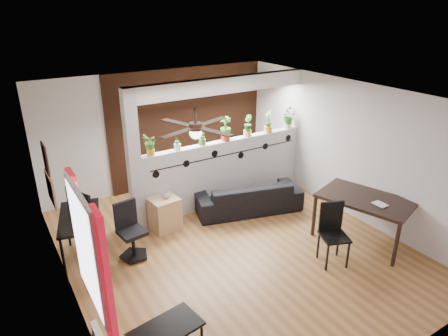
% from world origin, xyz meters
% --- Properties ---
extents(room_shell, '(6.30, 7.10, 2.90)m').
position_xyz_m(room_shell, '(0.00, 0.00, 1.30)').
color(room_shell, brown).
rests_on(room_shell, ground).
extents(partition_wall, '(3.60, 0.18, 1.35)m').
position_xyz_m(partition_wall, '(0.80, 1.50, 0.68)').
color(partition_wall, '#BCBCC1').
rests_on(partition_wall, ground).
extents(ceiling_header, '(3.60, 0.18, 0.30)m').
position_xyz_m(ceiling_header, '(0.80, 1.50, 2.45)').
color(ceiling_header, white).
rests_on(ceiling_header, room_shell).
extents(pier_column, '(0.22, 0.20, 2.60)m').
position_xyz_m(pier_column, '(-1.11, 1.50, 1.30)').
color(pier_column, '#BCBCC1').
rests_on(pier_column, ground).
extents(brick_panel, '(3.90, 0.05, 2.60)m').
position_xyz_m(brick_panel, '(0.80, 2.97, 1.30)').
color(brick_panel, '#A55430').
rests_on(brick_panel, ground).
extents(vine_decal, '(3.31, 0.01, 0.30)m').
position_xyz_m(vine_decal, '(0.80, 1.40, 1.08)').
color(vine_decal, black).
rests_on(vine_decal, partition_wall).
extents(window_assembly, '(0.09, 1.30, 1.55)m').
position_xyz_m(window_assembly, '(-2.56, -1.20, 1.51)').
color(window_assembly, white).
rests_on(window_assembly, room_shell).
extents(corkboard, '(0.03, 0.60, 0.45)m').
position_xyz_m(corkboard, '(-2.58, 0.95, 1.35)').
color(corkboard, '#916A46').
rests_on(corkboard, room_shell).
extents(framed_art, '(0.03, 0.34, 0.44)m').
position_xyz_m(framed_art, '(-2.58, 0.90, 1.85)').
color(framed_art, '#8C7259').
rests_on(framed_art, room_shell).
extents(ceiling_fan, '(1.19, 1.19, 0.43)m').
position_xyz_m(ceiling_fan, '(-0.80, -0.30, 2.31)').
color(ceiling_fan, black).
rests_on(ceiling_fan, room_shell).
extents(potted_plant_0, '(0.17, 0.21, 0.40)m').
position_xyz_m(potted_plant_0, '(-0.78, 1.50, 1.56)').
color(potted_plant_0, '#C47E17').
rests_on(potted_plant_0, partition_wall).
extents(potted_plant_1, '(0.20, 0.22, 0.36)m').
position_xyz_m(potted_plant_1, '(-0.25, 1.50, 1.54)').
color(potted_plant_1, white).
rests_on(potted_plant_1, partition_wall).
extents(potted_plant_2, '(0.21, 0.23, 0.38)m').
position_xyz_m(potted_plant_2, '(0.27, 1.50, 1.55)').
color(potted_plant_2, '#43822F').
rests_on(potted_plant_2, partition_wall).
extents(potted_plant_3, '(0.32, 0.31, 0.48)m').
position_xyz_m(potted_plant_3, '(0.80, 1.50, 1.60)').
color(potted_plant_3, red).
rests_on(potted_plant_3, partition_wall).
extents(potted_plant_4, '(0.25, 0.28, 0.44)m').
position_xyz_m(potted_plant_4, '(1.33, 1.50, 1.58)').
color(potted_plant_4, '#E4C250').
rests_on(potted_plant_4, partition_wall).
extents(potted_plant_5, '(0.26, 0.29, 0.47)m').
position_xyz_m(potted_plant_5, '(1.85, 1.50, 1.60)').
color(potted_plant_5, orange).
rests_on(potted_plant_5, partition_wall).
extents(potted_plant_6, '(0.22, 0.26, 0.44)m').
position_xyz_m(potted_plant_6, '(2.38, 1.50, 1.58)').
color(potted_plant_6, silver).
rests_on(potted_plant_6, partition_wall).
extents(sofa, '(2.13, 1.29, 0.58)m').
position_xyz_m(sofa, '(0.98, 0.95, 0.29)').
color(sofa, black).
rests_on(sofa, ground).
extents(cube_shelf, '(0.54, 0.49, 0.61)m').
position_xyz_m(cube_shelf, '(-0.73, 1.16, 0.30)').
color(cube_shelf, tan).
rests_on(cube_shelf, ground).
extents(cup, '(0.16, 0.16, 0.11)m').
position_xyz_m(cup, '(-0.68, 1.16, 0.66)').
color(cup, gray).
rests_on(cup, cube_shelf).
extents(computer_desk, '(0.86, 1.25, 0.82)m').
position_xyz_m(computer_desk, '(-2.25, 0.91, 0.75)').
color(computer_desk, black).
rests_on(computer_desk, ground).
extents(monitor, '(0.33, 0.18, 0.19)m').
position_xyz_m(monitor, '(-2.25, 1.06, 0.92)').
color(monitor, black).
rests_on(monitor, computer_desk).
extents(office_chair, '(0.49, 0.49, 0.95)m').
position_xyz_m(office_chair, '(-1.55, 0.63, 0.42)').
color(office_chair, black).
rests_on(office_chair, ground).
extents(dining_table, '(1.34, 1.71, 0.82)m').
position_xyz_m(dining_table, '(2.05, -1.00, 0.73)').
color(dining_table, black).
rests_on(dining_table, ground).
extents(book, '(0.17, 0.23, 0.02)m').
position_xyz_m(book, '(1.95, -1.30, 0.83)').
color(book, gray).
rests_on(book, dining_table).
extents(folding_chair, '(0.53, 0.53, 1.01)m').
position_xyz_m(folding_chair, '(1.15, -1.15, 0.60)').
color(folding_chair, black).
rests_on(folding_chair, ground).
extents(coffee_table, '(0.89, 0.58, 0.39)m').
position_xyz_m(coffee_table, '(-1.89, -1.50, 0.35)').
color(coffee_table, black).
rests_on(coffee_table, ground).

